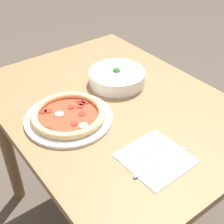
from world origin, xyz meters
TOP-DOWN VIEW (x-y plane):
  - ground_plane at (0.00, 0.00)m, footprint 8.00×8.00m
  - dining_table at (0.00, 0.00)m, footprint 1.04×0.78m
  - pizza at (-0.01, -0.19)m, footprint 0.31×0.31m
  - bowl at (-0.10, 0.10)m, footprint 0.23×0.23m
  - napkin at (0.31, -0.08)m, footprint 0.20×0.20m
  - fork at (0.29, -0.08)m, footprint 0.02×0.18m
  - knife at (0.34, -0.09)m, footprint 0.02×0.21m

SIDE VIEW (x-z plane):
  - ground_plane at x=0.00m, z-range 0.00..0.00m
  - dining_table at x=0.00m, z-range 0.25..1.01m
  - napkin at x=0.31m, z-range 0.76..0.76m
  - knife at x=0.34m, z-range 0.76..0.77m
  - fork at x=0.29m, z-range 0.76..0.77m
  - pizza at x=-0.01m, z-range 0.76..0.80m
  - bowl at x=-0.10m, z-range 0.75..0.83m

